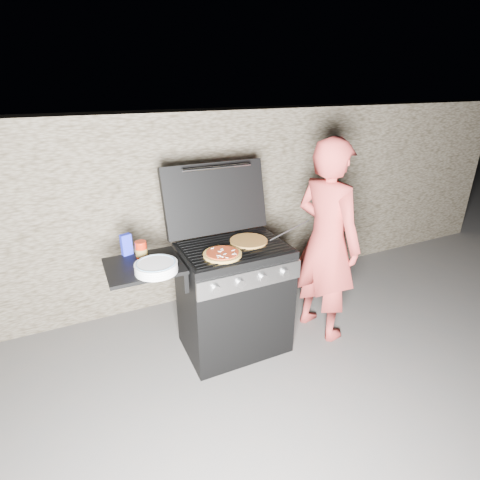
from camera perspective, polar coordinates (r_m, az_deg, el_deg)
name	(u,v)px	position (r m, az deg, el deg)	size (l,w,h in m)	color
ground	(235,344)	(3.27, -0.82, -15.63)	(50.00, 50.00, 0.00)	#57514C
stone_wall	(190,207)	(3.71, -7.64, 5.00)	(8.00, 0.35, 1.80)	#7A6F5C
gas_grill	(205,306)	(2.93, -5.41, -9.93)	(1.34, 0.79, 0.91)	black
pizza_topped	(222,254)	(2.63, -2.70, -2.08)	(0.27, 0.27, 0.03)	tan
pizza_plain	(249,241)	(2.86, 1.33, -0.12)	(0.29, 0.29, 0.02)	gold
sauce_jar	(141,250)	(2.69, -14.81, -1.42)	(0.08, 0.08, 0.12)	#AA1E0A
blue_carton	(126,245)	(2.76, -16.92, -0.66)	(0.07, 0.04, 0.15)	#1A25C0
plate_stack	(156,267)	(2.49, -12.64, -4.09)	(0.28, 0.28, 0.06)	white
person	(326,242)	(3.11, 13.03, -0.26)	(0.61, 0.40, 1.68)	#BD3C37
tongs	(290,230)	(2.99, 7.61, 1.46)	(0.01, 0.01, 0.41)	black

